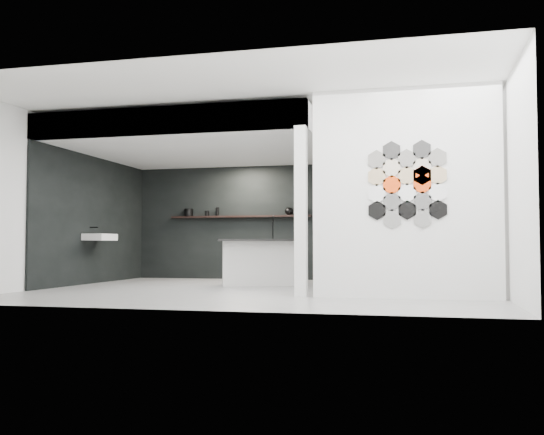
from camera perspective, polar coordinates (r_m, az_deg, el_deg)
The scene contains 17 objects.
floor at distance 9.50m, azimuth -1.01°, elevation -6.90°, with size 7.00×6.00×0.01m, color slate.
partition_panel at distance 8.21m, azimuth 12.43°, elevation 2.31°, with size 2.45×0.15×2.80m, color silver.
bay_clad_back at distance 12.70m, azimuth -3.35°, elevation -0.49°, with size 4.40×0.04×2.35m, color black.
bay_clad_left at distance 11.74m, azimuth -16.38°, elevation -0.22°, with size 0.04×4.00×2.35m, color black.
bulkhead at distance 10.97m, azimuth -6.32°, elevation 7.08°, with size 4.40×4.00×0.40m, color silver.
corner_column at distance 8.33m, azimuth 2.74°, elevation 0.62°, with size 0.16×0.16×2.35m, color silver.
fascia_beam at distance 9.22m, azimuth -10.41°, elevation 8.97°, with size 4.40×0.16×0.40m, color silver.
wall_basin at distance 11.44m, azimuth -15.89°, elevation -1.79°, with size 0.40×0.60×0.12m, color silver.
display_shelf at distance 12.57m, azimuth -3.05°, elevation 0.10°, with size 3.00×0.15×0.04m, color black.
kitchen_island at distance 10.62m, azimuth -1.00°, elevation -4.17°, with size 1.67×1.15×1.23m.
stockpot at distance 12.94m, azimuth -7.86°, elevation 0.47°, with size 0.19×0.19×0.16m, color black.
kettle at distance 12.32m, azimuth 1.63°, elevation 0.60°, with size 0.18×0.18×0.15m, color black.
glass_bowl at distance 12.26m, azimuth 3.01°, elevation 0.47°, with size 0.13×0.13×0.09m, color gray.
glass_vase at distance 12.26m, azimuth 3.01°, elevation 0.63°, with size 0.11×0.11×0.16m, color gray.
bottle_dark at distance 12.73m, azimuth -5.17°, elevation 0.56°, with size 0.07×0.07×0.18m, color black.
utensil_cup at distance 12.80m, azimuth -6.13°, elevation 0.38°, with size 0.08×0.08×0.10m, color black.
hex_tile_cluster at distance 8.13m, azimuth 12.65°, elevation 3.10°, with size 1.04×0.02×1.16m.
Camera 1 is at (2.36, -9.18, 0.70)m, focal length 40.00 mm.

